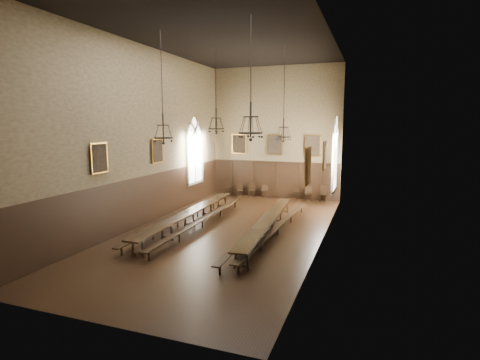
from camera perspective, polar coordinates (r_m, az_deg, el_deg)
The scene contains 33 objects.
floor at distance 18.23m, azimuth -1.95°, elevation -7.80°, with size 9.00×18.00×0.02m, color black.
ceiling at distance 17.92m, azimuth -2.10°, elevation 21.08°, with size 9.00×18.00×0.02m, color black.
wall_back at distance 26.09m, azimuth 5.38°, elevation 7.15°, with size 9.00×0.02×9.00m, color #897554.
wall_front at distance 9.74m, azimuth -22.10°, elevation 4.25°, with size 9.00×0.02×9.00m, color #897554.
wall_left at distance 19.63m, azimuth -14.43°, elevation 6.47°, with size 0.02×18.00×9.00m, color #897554.
wall_right at distance 16.38m, azimuth 12.89°, elevation 6.16°, with size 0.02×18.00×9.00m, color #897554.
wainscot_panelling at distance 17.92m, azimuth -1.97°, elevation -3.93°, with size 9.00×18.00×2.50m, color black, non-canonical shape.
table_left at distance 19.03m, azimuth -7.69°, elevation -5.90°, with size 1.03×10.22×0.80m.
table_right at distance 17.62m, azimuth 4.21°, elevation -7.07°, with size 1.30×9.86×0.77m.
bench_left_outer at distance 19.07m, azimuth -9.47°, elevation -6.30°, with size 0.35×9.59×0.43m.
bench_left_inner at distance 18.78m, azimuth -5.73°, elevation -6.37°, with size 0.47×10.50×0.47m.
bench_right_inner at distance 17.44m, azimuth 2.34°, elevation -7.51°, with size 0.81×10.42×0.47m.
bench_right_outer at distance 17.55m, azimuth 5.82°, elevation -7.43°, with size 0.74×10.56×0.47m.
chair_0 at distance 27.13m, azimuth -1.93°, elevation -1.69°, with size 0.46×0.46×0.98m.
chair_1 at distance 26.74m, azimuth -0.00°, elevation -1.92°, with size 0.48×0.48×0.87m.
chair_2 at distance 26.49m, azimuth 1.78°, elevation -1.93°, with size 0.50×0.50×1.00m.
chair_3 at distance 26.18m, azimuth 3.79°, elevation -2.15°, with size 0.49×0.49×0.89m.
chair_5 at distance 25.76m, azimuth 8.40°, elevation -2.35°, with size 0.49×0.49×0.96m.
chair_6 at distance 25.52m, azimuth 10.39°, elevation -2.50°, with size 0.54×0.54×0.96m.
chair_7 at distance 25.51m, azimuth 12.53°, elevation -2.53°, with size 0.49×0.49×1.02m.
chandelier_back_left at distance 20.86m, azimuth -3.65°, elevation 8.54°, with size 0.91×0.91×4.31m.
chandelier_back_right at distance 19.22m, azimuth 6.64°, elevation 7.52°, with size 0.78×0.78×4.68m.
chandelier_front_left at distance 16.59m, azimuth -11.61°, elevation 7.36°, with size 0.85×0.85×4.63m.
chandelier_front_right at distance 14.11m, azimuth 1.63°, elevation 8.29°, with size 0.93×0.93×4.38m.
portrait_back_0 at distance 26.76m, azimuth -0.14°, elevation 5.51°, with size 1.10×0.12×1.40m.
portrait_back_1 at distance 25.99m, azimuth 5.28°, elevation 5.38°, with size 1.10×0.12×1.40m.
portrait_back_2 at distance 25.47m, azimuth 10.98°, elevation 5.20°, with size 1.10×0.12×1.40m.
portrait_left_0 at distance 20.43m, azimuth -12.47°, elevation 4.36°, with size 0.12×1.00×1.30m.
portrait_left_1 at distance 16.81m, azimuth -20.65°, elevation 3.15°, with size 0.12×1.00×1.30m.
portrait_right_0 at distance 17.44m, azimuth 12.77°, elevation 3.66°, with size 0.12×1.00×1.30m.
portrait_right_1 at distance 13.00m, azimuth 10.33°, elevation 2.13°, with size 0.12×1.00×1.30m.
window_right at distance 21.92m, azimuth 14.33°, elevation 3.78°, with size 0.20×2.20×4.60m, color white, non-canonical shape.
window_left at distance 24.39m, azimuth -6.92°, elevation 4.44°, with size 0.20×2.20×4.60m, color white, non-canonical shape.
Camera 1 is at (6.48, -16.25, 5.12)m, focal length 28.00 mm.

